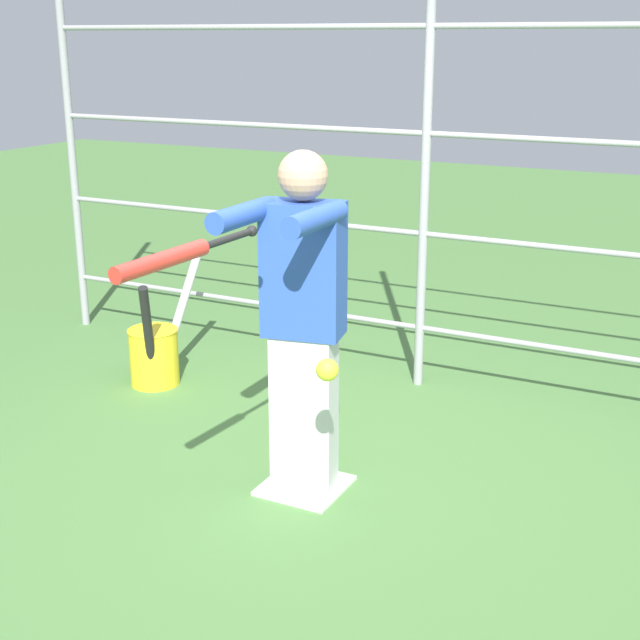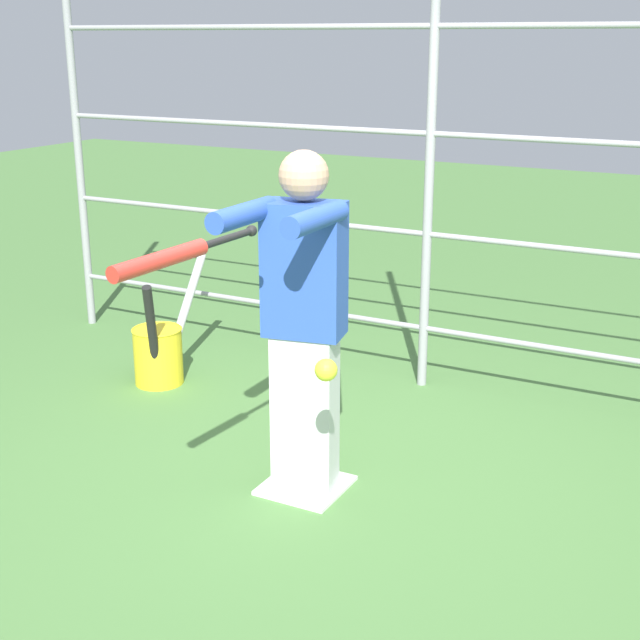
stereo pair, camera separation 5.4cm
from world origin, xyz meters
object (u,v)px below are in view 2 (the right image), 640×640
at_px(baseball_bat_swinging, 172,256).
at_px(bat_bucket, 160,351).
at_px(batter, 303,316).
at_px(softball_in_flight, 326,370).

relative_size(baseball_bat_swinging, bat_bucket, 0.90).
relative_size(batter, baseball_bat_swinging, 2.09).
distance_m(baseball_bat_swinging, bat_bucket, 2.60).
relative_size(batter, bat_bucket, 1.89).
bearing_deg(softball_in_flight, baseball_bat_swinging, 43.27).
distance_m(batter, bat_bucket, 1.90).
height_order(baseball_bat_swinging, bat_bucket, baseball_bat_swinging).
bearing_deg(bat_bucket, batter, 151.52).
xyz_separation_m(baseball_bat_swinging, bat_bucket, (1.50, -1.76, -1.19)).
xyz_separation_m(batter, bat_bucket, (1.55, -0.84, -0.71)).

